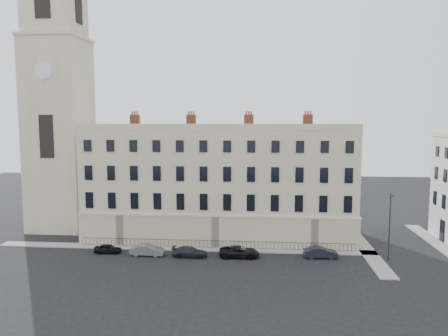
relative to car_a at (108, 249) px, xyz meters
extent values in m
plane|color=black|center=(18.91, -2.39, -0.56)|extent=(160.00, 160.00, 0.00)
cube|color=#C6B893|center=(12.91, 9.61, 6.94)|extent=(36.00, 12.00, 15.00)
cube|color=beige|center=(12.91, 3.53, 1.44)|extent=(36.10, 0.18, 4.00)
cube|color=beige|center=(30.99, 9.61, 1.44)|extent=(0.18, 12.10, 4.00)
cube|color=#C6B893|center=(12.91, 3.76, 14.84)|extent=(36.00, 0.35, 0.80)
cube|color=#C6B893|center=(30.76, 9.61, 14.84)|extent=(0.35, 12.00, 0.80)
cube|color=brown|center=(0.91, 9.61, 15.44)|extent=(1.30, 0.70, 2.00)
cube|color=brown|center=(8.91, 9.61, 15.44)|extent=(1.30, 0.70, 2.00)
cube|color=brown|center=(16.91, 9.61, 15.44)|extent=(1.30, 0.70, 2.00)
cube|color=brown|center=(24.91, 9.61, 15.44)|extent=(1.30, 0.70, 2.00)
cube|color=#C6B893|center=(-11.09, 11.61, 13.44)|extent=(8.00, 8.00, 28.00)
cube|color=#C6B893|center=(-11.09, 11.61, 32.44)|extent=(7.04, 7.04, 10.00)
cylinder|color=white|center=(-11.09, 7.55, 22.44)|extent=(2.40, 0.14, 2.40)
cube|color=gray|center=(8.91, 2.61, -0.50)|extent=(48.00, 2.00, 0.12)
cube|color=gray|center=(31.91, 5.61, -0.50)|extent=(2.00, 24.00, 0.12)
cube|color=gray|center=(41.91, 7.61, -0.50)|extent=(2.00, 20.00, 0.12)
cube|color=black|center=(12.91, 3.01, 0.46)|extent=(35.00, 0.04, 0.04)
cube|color=black|center=(12.91, 3.01, -0.44)|extent=(35.00, 0.04, 0.04)
imported|color=black|center=(0.00, 0.00, 0.00)|extent=(3.36, 1.47, 1.13)
imported|color=slate|center=(5.07, -0.49, 0.11)|extent=(4.12, 1.51, 1.35)
imported|color=#1F232A|center=(10.27, -0.59, 0.05)|extent=(4.21, 1.71, 1.22)
imported|color=black|center=(16.17, -0.20, 0.10)|extent=(4.83, 2.31, 1.33)
imported|color=slate|center=(16.65, 0.20, -0.02)|extent=(3.30, 1.65, 1.08)
imported|color=#20202B|center=(25.79, 0.37, 0.10)|extent=(4.09, 1.57, 1.33)
cylinder|color=#302F34|center=(33.53, 0.14, 3.42)|extent=(0.16, 0.16, 7.97)
cylinder|color=#302F34|center=(33.38, -0.54, 7.31)|extent=(0.42, 1.48, 0.10)
cube|color=#302F34|center=(33.23, -1.23, 7.26)|extent=(0.28, 0.53, 0.12)
camera|label=1|loc=(18.70, -50.69, 15.73)|focal=35.00mm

